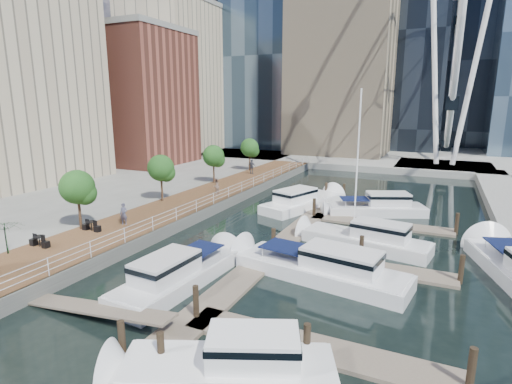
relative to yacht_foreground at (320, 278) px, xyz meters
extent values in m
plane|color=black|center=(-7.27, -5.22, 0.00)|extent=(520.00, 520.00, 0.00)
cube|color=brown|center=(-16.27, 9.78, 0.50)|extent=(6.00, 60.00, 1.00)
cube|color=#595954|center=(-13.27, 9.78, 0.50)|extent=(0.25, 60.00, 1.00)
cube|color=gray|center=(-43.27, 9.78, 0.50)|extent=(48.00, 90.00, 1.00)
cube|color=gray|center=(-7.27, 96.78, 0.50)|extent=(200.00, 114.00, 1.00)
cube|color=gray|center=(6.73, 46.78, 0.50)|extent=(14.00, 12.00, 1.00)
cube|color=#6D6051|center=(-4.27, 4.78, 0.10)|extent=(2.00, 32.00, 0.20)
cube|color=#6D6051|center=(1.73, -7.22, 0.10)|extent=(12.00, 2.00, 0.20)
cube|color=#6D6051|center=(1.73, 2.78, 0.10)|extent=(12.00, 2.00, 0.20)
cube|color=#6D6051|center=(1.73, 12.78, 0.10)|extent=(12.00, 2.00, 0.20)
cube|color=#BCAD8E|center=(-41.27, 10.78, 14.00)|extent=(14.00, 16.00, 26.00)
cube|color=brown|center=(-37.27, 28.78, 11.00)|extent=(12.00, 14.00, 20.00)
cube|color=#BCAD8E|center=(-43.27, 44.78, 15.00)|extent=(14.00, 16.00, 28.00)
cylinder|color=white|center=(4.23, 46.78, 14.00)|extent=(0.80, 0.80, 26.00)
cylinder|color=white|center=(9.23, 46.78, 14.00)|extent=(0.80, 0.80, 26.00)
cylinder|color=#3F2B1C|center=(-18.67, -1.22, 2.20)|extent=(0.20, 0.20, 2.40)
sphere|color=#265B1E|center=(-18.67, -1.22, 4.30)|extent=(2.60, 2.60, 2.60)
cylinder|color=#3F2B1C|center=(-18.67, 8.78, 2.20)|extent=(0.20, 0.20, 2.40)
sphere|color=#265B1E|center=(-18.67, 8.78, 4.30)|extent=(2.60, 2.60, 2.60)
cylinder|color=#3F2B1C|center=(-18.67, 18.78, 2.20)|extent=(0.20, 0.20, 2.40)
sphere|color=#265B1E|center=(-18.67, 18.78, 4.30)|extent=(2.60, 2.60, 2.60)
cylinder|color=#3F2B1C|center=(-18.67, 28.78, 2.20)|extent=(0.20, 0.20, 2.40)
sphere|color=#265B1E|center=(-18.67, 28.78, 4.30)|extent=(2.60, 2.60, 2.60)
imported|color=#4E4E68|center=(-16.44, 1.04, 1.88)|extent=(0.72, 0.55, 1.76)
imported|color=gray|center=(-15.29, 13.53, 1.86)|extent=(0.75, 0.91, 1.73)
imported|color=#383A46|center=(-17.20, 26.39, 1.99)|extent=(1.16, 0.48, 1.97)
imported|color=#0F3912|center=(-18.77, -7.01, 2.06)|extent=(2.51, 2.55, 2.13)
camera|label=1|loc=(5.93, -22.25, 10.50)|focal=28.00mm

